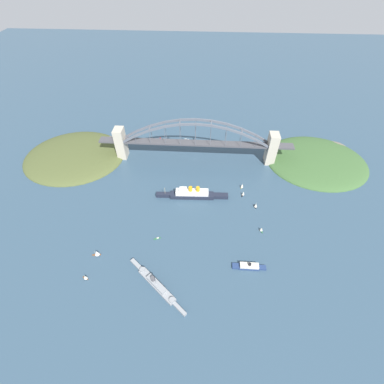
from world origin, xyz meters
name	(u,v)px	position (x,y,z in m)	size (l,w,h in m)	color
ground_plane	(195,159)	(0.00, 0.00, 0.00)	(1400.00, 1400.00, 0.00)	#334C60
harbor_arch_bridge	(195,144)	(0.00, 0.00, 27.67)	(284.19, 18.77, 65.72)	#BCB29E
headland_west_shore	(317,161)	(-186.00, -6.61, 0.00)	(150.18, 133.45, 19.70)	#3D6033
headland_east_shore	(77,156)	(185.37, 3.44, 0.00)	(153.13, 137.76, 21.12)	#4C562D
ocean_liner	(192,194)	(-0.49, 81.01, 5.41)	(94.64, 12.87, 17.77)	#1E2333
naval_cruiser	(156,284)	(27.83, 205.64, 2.82)	(64.05, 55.84, 16.78)	gray
harbor_ferry_steamer	(249,266)	(-65.83, 179.70, 2.20)	(35.17, 7.57, 7.43)	navy
seaplane_taxiing_near_bridge	(161,140)	(59.85, -44.76, 1.94)	(7.55, 12.04, 4.72)	#B7B7B2
seaplane_second_in_formation	(186,140)	(17.69, -46.69, 1.96)	(9.32, 7.37, 4.92)	#B7B7B2
small_boat_0	(242,186)	(-67.13, 59.35, 3.50)	(4.84, 6.18, 7.58)	gold
small_boat_1	(85,277)	(100.60, 202.54, 2.85)	(6.41, 4.73, 6.15)	brown
small_boat_2	(261,229)	(-84.47, 131.39, 3.30)	(4.41, 6.00, 6.96)	#2D6B3D
small_boat_3	(157,238)	(35.53, 149.84, 0.69)	(8.00, 3.64, 1.95)	#2D6B3D
small_boat_4	(243,193)	(-67.61, 74.08, 3.58)	(4.68, 6.06, 7.64)	black
small_boat_5	(97,253)	(97.44, 174.94, 4.04)	(9.44, 5.74, 8.61)	brown
small_boat_6	(256,205)	(-81.93, 94.35, 3.53)	(4.11, 6.74, 7.54)	black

